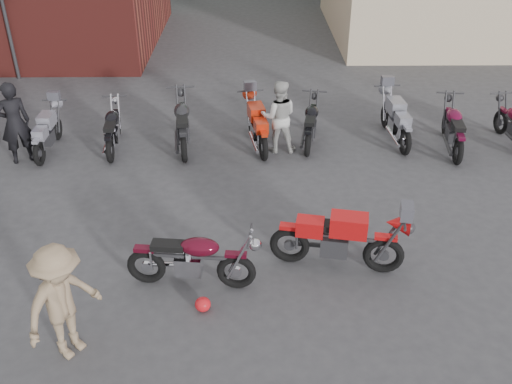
{
  "coord_description": "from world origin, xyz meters",
  "views": [
    {
      "loc": [
        0.38,
        -6.89,
        5.98
      ],
      "look_at": [
        0.47,
        1.58,
        0.9
      ],
      "focal_mm": 40.0,
      "sensor_mm": 36.0,
      "label": 1
    }
  ],
  "objects_px": {
    "person_tan": "(62,302)",
    "row_bike_3": "(182,121)",
    "person_dark": "(15,123)",
    "row_bike_6": "(396,117)",
    "sportbike": "(340,237)",
    "row_bike_4": "(257,123)",
    "row_bike_7": "(454,126)",
    "row_bike_1": "(47,130)",
    "row_bike_2": "(112,127)",
    "vintage_motorcycle": "(193,256)",
    "person_light": "(279,117)",
    "helmet": "(203,304)",
    "row_bike_5": "(311,121)"
  },
  "relations": [
    {
      "from": "person_dark",
      "to": "row_bike_1",
      "type": "bearing_deg",
      "value": -164.34
    },
    {
      "from": "row_bike_4",
      "to": "vintage_motorcycle",
      "type": "bearing_deg",
      "value": 158.14
    },
    {
      "from": "vintage_motorcycle",
      "to": "row_bike_3",
      "type": "xyz_separation_m",
      "value": [
        -0.67,
        5.06,
        0.04
      ]
    },
    {
      "from": "row_bike_5",
      "to": "row_bike_7",
      "type": "bearing_deg",
      "value": -86.77
    },
    {
      "from": "vintage_motorcycle",
      "to": "person_tan",
      "type": "xyz_separation_m",
      "value": [
        -1.58,
        -1.39,
        0.31
      ]
    },
    {
      "from": "row_bike_4",
      "to": "person_light",
      "type": "bearing_deg",
      "value": -128.38
    },
    {
      "from": "row_bike_2",
      "to": "row_bike_1",
      "type": "bearing_deg",
      "value": 90.45
    },
    {
      "from": "row_bike_1",
      "to": "row_bike_3",
      "type": "distance_m",
      "value": 3.08
    },
    {
      "from": "person_dark",
      "to": "row_bike_1",
      "type": "relative_size",
      "value": 1.03
    },
    {
      "from": "vintage_motorcycle",
      "to": "row_bike_3",
      "type": "relative_size",
      "value": 0.93
    },
    {
      "from": "person_light",
      "to": "row_bike_1",
      "type": "bearing_deg",
      "value": 1.65
    },
    {
      "from": "person_tan",
      "to": "row_bike_7",
      "type": "distance_m",
      "value": 9.47
    },
    {
      "from": "helmet",
      "to": "row_bike_4",
      "type": "distance_m",
      "value": 5.72
    },
    {
      "from": "helmet",
      "to": "row_bike_5",
      "type": "height_order",
      "value": "row_bike_5"
    },
    {
      "from": "sportbike",
      "to": "row_bike_7",
      "type": "xyz_separation_m",
      "value": [
        3.21,
        4.38,
        -0.04
      ]
    },
    {
      "from": "vintage_motorcycle",
      "to": "sportbike",
      "type": "bearing_deg",
      "value": 16.48
    },
    {
      "from": "person_light",
      "to": "row_bike_3",
      "type": "height_order",
      "value": "person_light"
    },
    {
      "from": "vintage_motorcycle",
      "to": "sportbike",
      "type": "relative_size",
      "value": 0.93
    },
    {
      "from": "row_bike_2",
      "to": "row_bike_5",
      "type": "distance_m",
      "value": 4.6
    },
    {
      "from": "person_tan",
      "to": "row_bike_1",
      "type": "relative_size",
      "value": 0.98
    },
    {
      "from": "row_bike_7",
      "to": "person_dark",
      "type": "bearing_deg",
      "value": 100.13
    },
    {
      "from": "row_bike_7",
      "to": "vintage_motorcycle",
      "type": "bearing_deg",
      "value": 138.02
    },
    {
      "from": "vintage_motorcycle",
      "to": "row_bike_2",
      "type": "xyz_separation_m",
      "value": [
        -2.27,
        4.94,
        -0.03
      ]
    },
    {
      "from": "person_dark",
      "to": "row_bike_6",
      "type": "relative_size",
      "value": 0.92
    },
    {
      "from": "helmet",
      "to": "person_dark",
      "type": "height_order",
      "value": "person_dark"
    },
    {
      "from": "person_tan",
      "to": "row_bike_1",
      "type": "height_order",
      "value": "person_tan"
    },
    {
      "from": "helmet",
      "to": "row_bike_7",
      "type": "distance_m",
      "value": 7.65
    },
    {
      "from": "person_tan",
      "to": "row_bike_3",
      "type": "distance_m",
      "value": 6.51
    },
    {
      "from": "person_light",
      "to": "row_bike_7",
      "type": "distance_m",
      "value": 4.03
    },
    {
      "from": "row_bike_5",
      "to": "row_bike_7",
      "type": "height_order",
      "value": "row_bike_7"
    },
    {
      "from": "person_tan",
      "to": "row_bike_5",
      "type": "relative_size",
      "value": 0.94
    },
    {
      "from": "person_light",
      "to": "row_bike_3",
      "type": "xyz_separation_m",
      "value": [
        -2.21,
        0.28,
        -0.22
      ]
    },
    {
      "from": "row_bike_1",
      "to": "row_bike_7",
      "type": "distance_m",
      "value": 9.29
    },
    {
      "from": "row_bike_5",
      "to": "row_bike_6",
      "type": "relative_size",
      "value": 0.93
    },
    {
      "from": "row_bike_3",
      "to": "person_light",
      "type": "bearing_deg",
      "value": -103.94
    },
    {
      "from": "sportbike",
      "to": "row_bike_4",
      "type": "xyz_separation_m",
      "value": [
        -1.29,
        4.6,
        -0.04
      ]
    },
    {
      "from": "row_bike_2",
      "to": "row_bike_4",
      "type": "xyz_separation_m",
      "value": [
        3.33,
        0.1,
        0.03
      ]
    },
    {
      "from": "helmet",
      "to": "row_bike_3",
      "type": "height_order",
      "value": "row_bike_3"
    },
    {
      "from": "person_light",
      "to": "row_bike_4",
      "type": "height_order",
      "value": "person_light"
    },
    {
      "from": "row_bike_6",
      "to": "row_bike_7",
      "type": "height_order",
      "value": "row_bike_6"
    },
    {
      "from": "vintage_motorcycle",
      "to": "helmet",
      "type": "relative_size",
      "value": 8.15
    },
    {
      "from": "sportbike",
      "to": "row_bike_2",
      "type": "relative_size",
      "value": 1.14
    },
    {
      "from": "person_dark",
      "to": "row_bike_3",
      "type": "relative_size",
      "value": 0.87
    },
    {
      "from": "person_dark",
      "to": "row_bike_7",
      "type": "relative_size",
      "value": 0.92
    },
    {
      "from": "row_bike_4",
      "to": "row_bike_3",
      "type": "bearing_deg",
      "value": 79.56
    },
    {
      "from": "person_tan",
      "to": "row_bike_7",
      "type": "relative_size",
      "value": 0.88
    },
    {
      "from": "row_bike_1",
      "to": "row_bike_2",
      "type": "relative_size",
      "value": 0.96
    },
    {
      "from": "row_bike_1",
      "to": "row_bike_3",
      "type": "xyz_separation_m",
      "value": [
        3.06,
        0.26,
        0.09
      ]
    },
    {
      "from": "helmet",
      "to": "person_dark",
      "type": "xyz_separation_m",
      "value": [
        -4.38,
        4.89,
        0.81
      ]
    },
    {
      "from": "person_tan",
      "to": "row_bike_2",
      "type": "xyz_separation_m",
      "value": [
        -0.69,
        6.33,
        -0.34
      ]
    }
  ]
}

